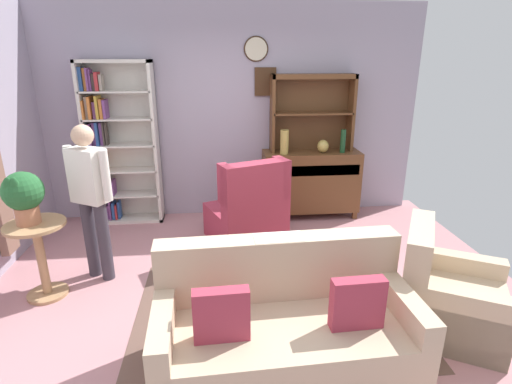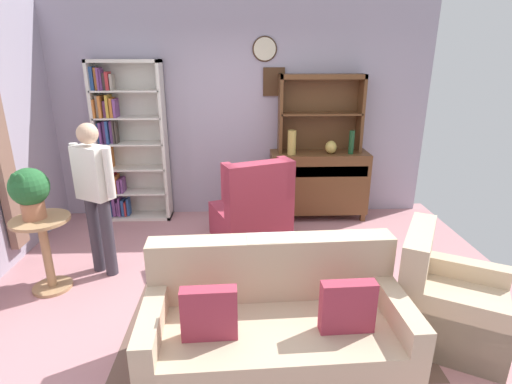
{
  "view_description": "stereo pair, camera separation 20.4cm",
  "coord_description": "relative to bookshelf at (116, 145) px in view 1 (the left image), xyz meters",
  "views": [
    {
      "loc": [
        -0.24,
        -3.28,
        2.17
      ],
      "look_at": [
        0.1,
        0.2,
        0.95
      ],
      "focal_mm": 28.03,
      "sensor_mm": 36.0,
      "label": 1
    },
    {
      "loc": [
        -0.04,
        -3.3,
        2.17
      ],
      "look_at": [
        0.1,
        0.2,
        0.95
      ],
      "focal_mm": 28.03,
      "sensor_mm": 36.0,
      "label": 2
    }
  ],
  "objects": [
    {
      "name": "wall_back",
      "position": [
        1.55,
        0.19,
        0.36
      ],
      "size": [
        5.0,
        0.09,
        2.8
      ],
      "color": "#A399AD",
      "rests_on": "ground_plane"
    },
    {
      "name": "wingback_chair",
      "position": [
        1.64,
        -0.88,
        -0.66
      ],
      "size": [
        1.02,
        1.03,
        1.05
      ],
      "color": "#A33347",
      "rests_on": "ground_plane"
    },
    {
      "name": "coffee_table",
      "position": [
        1.74,
        -1.9,
        -0.69
      ],
      "size": [
        0.8,
        0.5,
        0.42
      ],
      "color": "brown",
      "rests_on": "ground_plane"
    },
    {
      "name": "area_rug",
      "position": [
        1.75,
        -2.24,
        -1.04
      ],
      "size": [
        2.39,
        1.74,
        0.01
      ],
      "primitive_type": "cube",
      "color": "brown",
      "rests_on": "ground_plane"
    },
    {
      "name": "plant_stand",
      "position": [
        -0.34,
        -1.79,
        -0.59
      ],
      "size": [
        0.52,
        0.52,
        0.74
      ],
      "color": "#A87F56",
      "rests_on": "ground_plane"
    },
    {
      "name": "book_stack",
      "position": [
        1.66,
        -1.85,
        -0.6
      ],
      "size": [
        0.18,
        0.12,
        0.06
      ],
      "color": "#337247",
      "rests_on": "coffee_table"
    },
    {
      "name": "person_reading",
      "position": [
        0.08,
        -1.49,
        -0.14
      ],
      "size": [
        0.49,
        0.34,
        1.56
      ],
      "color": "#38333D",
      "rests_on": "ground_plane"
    },
    {
      "name": "vase_round",
      "position": [
        2.69,
        -0.15,
        -0.04
      ],
      "size": [
        0.15,
        0.15,
        0.17
      ],
      "primitive_type": "ellipsoid",
      "color": "tan",
      "rests_on": "sideboard"
    },
    {
      "name": "sideboard",
      "position": [
        2.56,
        -0.08,
        -0.53
      ],
      "size": [
        1.3,
        0.45,
        0.92
      ],
      "color": "brown",
      "rests_on": "ground_plane"
    },
    {
      "name": "sideboard_hutch",
      "position": [
        2.56,
        0.02,
        0.52
      ],
      "size": [
        1.1,
        0.26,
        1.0
      ],
      "color": "brown",
      "rests_on": "sideboard"
    },
    {
      "name": "couch_floral",
      "position": [
        1.74,
        -2.89,
        -0.73
      ],
      "size": [
        1.83,
        0.92,
        0.9
      ],
      "color": "#C6AD8E",
      "rests_on": "ground_plane"
    },
    {
      "name": "bottle_wine",
      "position": [
        2.95,
        -0.17,
        0.03
      ],
      "size": [
        0.07,
        0.07,
        0.31
      ],
      "primitive_type": "cylinder",
      "color": "#194223",
      "rests_on": "sideboard"
    },
    {
      "name": "bookshelf",
      "position": [
        0.0,
        0.0,
        0.0
      ],
      "size": [
        0.9,
        0.3,
        2.1
      ],
      "color": "silver",
      "rests_on": "ground_plane"
    },
    {
      "name": "armchair_floral",
      "position": [
        3.12,
        -2.61,
        -0.75
      ],
      "size": [
        1.05,
        1.03,
        0.88
      ],
      "color": "#C6AD8E",
      "rests_on": "ground_plane"
    },
    {
      "name": "ground_plane",
      "position": [
        1.55,
        -1.94,
        -1.05
      ],
      "size": [
        5.4,
        4.6,
        0.02
      ],
      "primitive_type": "cube",
      "color": "#B27A7F"
    },
    {
      "name": "vase_tall",
      "position": [
        2.17,
        -0.16,
        0.03
      ],
      "size": [
        0.11,
        0.11,
        0.31
      ],
      "primitive_type": "cylinder",
      "color": "tan",
      "rests_on": "sideboard"
    },
    {
      "name": "potted_plant_large",
      "position": [
        -0.39,
        -1.79,
        -0.03
      ],
      "size": [
        0.34,
        0.34,
        0.47
      ],
      "color": "#AD6B4C",
      "rests_on": "plant_stand"
    }
  ]
}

